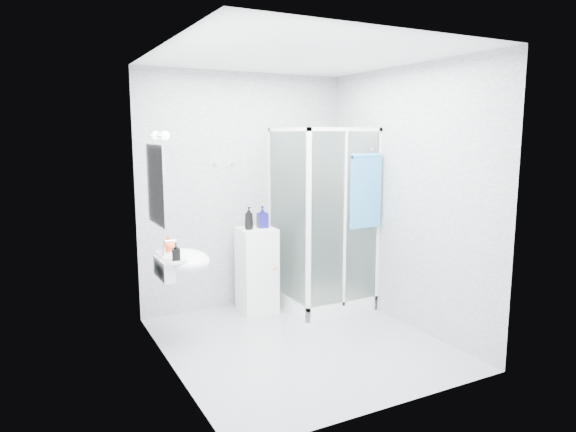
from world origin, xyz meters
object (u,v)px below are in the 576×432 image
storage_cabinet (257,270)px  shampoo_bottle_b (262,217)px  wall_basin (181,262)px  shampoo_bottle_a (249,218)px  soap_dispenser_black (176,252)px  shower_enclosure (320,269)px  soap_dispenser_orange (168,244)px  hand_towel (366,189)px

storage_cabinet → shampoo_bottle_b: size_ratio=3.89×
wall_basin → shampoo_bottle_b: shampoo_bottle_b is taller
shampoo_bottle_a → storage_cabinet: bearing=15.2°
storage_cabinet → soap_dispenser_black: (-1.09, -0.75, 0.48)m
shower_enclosure → soap_dispenser_black: bearing=-163.9°
shower_enclosure → soap_dispenser_orange: shower_enclosure is taller
hand_towel → shampoo_bottle_a: size_ratio=3.17×
shower_enclosure → soap_dispenser_black: size_ratio=13.18×
hand_towel → soap_dispenser_orange: bearing=174.6°
wall_basin → shampoo_bottle_b: 1.23m
storage_cabinet → hand_towel: 1.47m
shampoo_bottle_b → soap_dispenser_orange: size_ratio=1.51×
wall_basin → hand_towel: bearing=-2.5°
storage_cabinet → shampoo_bottle_b: 0.59m
hand_towel → soap_dispenser_black: bearing=-177.1°
soap_dispenser_orange → soap_dispenser_black: bearing=-92.6°
hand_towel → shampoo_bottle_b: size_ratio=3.27×
shower_enclosure → wall_basin: size_ratio=3.57×
shower_enclosure → wall_basin: (-1.66, -0.32, 0.35)m
soap_dispenser_orange → shampoo_bottle_a: bearing=23.3°
storage_cabinet → shampoo_bottle_a: bearing=-162.1°
shampoo_bottle_a → shampoo_bottle_b: 0.18m
shampoo_bottle_b → hand_towel: bearing=-35.8°
shower_enclosure → soap_dispenser_orange: 1.82m
wall_basin → soap_dispenser_black: size_ratio=3.69×
soap_dispenser_black → shower_enclosure: bearing=16.1°
shower_enclosure → wall_basin: 1.72m
storage_cabinet → soap_dispenser_orange: (-1.08, -0.45, 0.48)m
shampoo_bottle_a → soap_dispenser_black: size_ratio=1.62×
storage_cabinet → wall_basin: bearing=-148.1°
wall_basin → soap_dispenser_black: 0.26m
storage_cabinet → shampoo_bottle_a: (-0.10, -0.03, 0.59)m
storage_cabinet → hand_towel: (0.97, -0.64, 0.90)m
shower_enclosure → shampoo_bottle_b: bearing=157.4°
wall_basin → soap_dispenser_orange: bearing=126.6°
wall_basin → shampoo_bottle_b: bearing=27.7°
soap_dispenser_orange → hand_towel: bearing=-5.4°
shower_enclosure → soap_dispenser_black: (-1.75, -0.51, 0.49)m
hand_towel → shower_enclosure: bearing=127.6°
wall_basin → hand_towel: size_ratio=0.72×
storage_cabinet → soap_dispenser_black: size_ratio=6.10×
shampoo_bottle_a → soap_dispenser_orange: 1.07m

